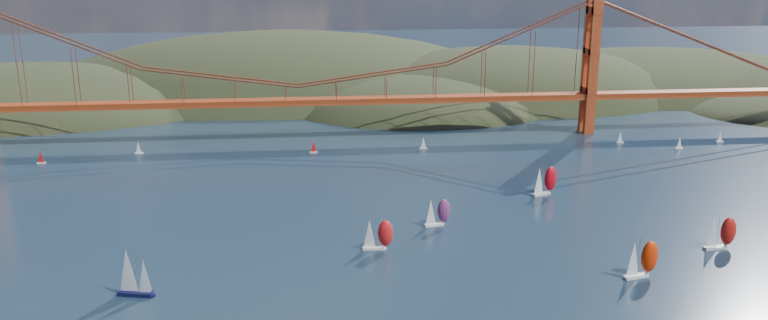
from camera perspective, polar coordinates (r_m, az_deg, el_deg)
The scene contains 15 objects.
headlands at distance 406.36m, azimuth 0.02°, elevation 3.43°, with size 725.00×225.00×96.00m.
bridge at distance 299.44m, azimuth -6.94°, elevation 7.56°, with size 552.00×12.00×55.00m.
sloop_navy at distance 176.29m, azimuth -18.61°, elevation -8.16°, with size 8.25×5.39×12.28m.
racer_0 at distance 192.08m, azimuth -0.53°, elevation -5.66°, with size 7.97×3.40×9.06m.
racer_1 at distance 186.37m, azimuth 19.00°, elevation -7.12°, with size 8.89×4.88×9.97m.
racer_2 at distance 210.92m, azimuth 24.25°, elevation -5.05°, with size 8.43×3.60×9.59m.
racer_3 at distance 239.31m, azimuth 12.13°, elevation -1.52°, with size 9.03×6.04×10.10m.
racer_rwb at distance 208.86m, azimuth 4.06°, elevation -3.97°, with size 7.65×3.86×8.60m.
distant_boat_2 at distance 295.68m, azimuth -24.69°, elevation 0.20°, with size 3.00×2.00×4.70m.
distant_boat_3 at distance 296.51m, azimuth -18.21°, elevation 0.91°, with size 3.00×2.00×4.70m.
distant_boat_4 at distance 312.01m, azimuth 17.55°, elevation 1.68°, with size 3.00×2.00×4.70m.
distant_boat_5 at distance 310.11m, azimuth 21.59°, elevation 1.21°, with size 3.00×2.00×4.70m.
distant_boat_6 at distance 327.19m, azimuth 24.24°, elevation 1.64°, with size 3.00×2.00×4.70m.
distant_boat_8 at distance 288.96m, azimuth 3.02°, elevation 1.31°, with size 3.00×2.00×4.70m.
distant_boat_9 at distance 284.07m, azimuth -5.39°, elevation 1.01°, with size 3.00×2.00×4.70m.
Camera 1 is at (2.74, -116.41, 74.48)m, focal length 35.00 mm.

